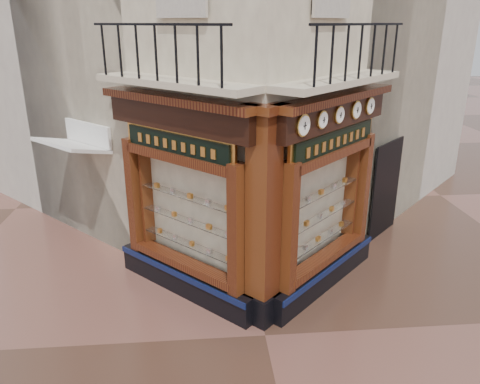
{
  "coord_description": "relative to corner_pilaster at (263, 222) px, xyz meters",
  "views": [
    {
      "loc": [
        -1.04,
        -6.79,
        5.18
      ],
      "look_at": [
        -0.27,
        2.0,
        1.97
      ],
      "focal_mm": 35.0,
      "sensor_mm": 36.0,
      "label": 1
    }
  ],
  "objects": [
    {
      "name": "clock_d",
      "position": [
        1.92,
        1.32,
        1.67
      ],
      "size": [
        0.28,
        0.28,
        0.35
      ],
      "rotation": [
        0.0,
        0.0,
        0.79
      ],
      "color": "gold",
      "rests_on": "ground"
    },
    {
      "name": "corner_pilaster",
      "position": [
        0.0,
        0.0,
        0.0
      ],
      "size": [
        0.85,
        0.85,
        3.98
      ],
      "rotation": [
        0.0,
        0.0,
        0.79
      ],
      "color": "black",
      "rests_on": "ground"
    },
    {
      "name": "shopfront_left",
      "position": [
        -1.41,
        1.07,
        0.03
      ],
      "size": [
        2.86,
        2.86,
        3.98
      ],
      "rotation": [
        0.0,
        0.0,
        2.36
      ],
      "color": "black",
      "rests_on": "ground"
    },
    {
      "name": "signboard_right",
      "position": [
        1.46,
        1.01,
        1.15
      ],
      "size": [
        2.15,
        2.15,
        0.58
      ],
      "rotation": [
        0.0,
        0.0,
        0.79
      ],
      "color": "gold",
      "rests_on": "ground"
    },
    {
      "name": "neighbour_right",
      "position": [
        2.47,
        8.13,
        3.55
      ],
      "size": [
        11.31,
        11.31,
        11.0
      ],
      "primitive_type": "cube",
      "rotation": [
        0.0,
        0.0,
        0.79
      ],
      "color": "beige",
      "rests_on": "ground"
    },
    {
      "name": "neighbour_left",
      "position": [
        -2.47,
        8.13,
        3.55
      ],
      "size": [
        11.31,
        11.31,
        11.0
      ],
      "primitive_type": "cube",
      "rotation": [
        0.0,
        0.0,
        0.79
      ],
      "color": "beige",
      "rests_on": "ground"
    },
    {
      "name": "clock_a",
      "position": [
        0.62,
        0.02,
        1.67
      ],
      "size": [
        0.3,
        0.3,
        0.37
      ],
      "rotation": [
        0.0,
        0.0,
        0.79
      ],
      "color": "gold",
      "rests_on": "ground"
    },
    {
      "name": "awning",
      "position": [
        -3.93,
        3.23,
        -1.95
      ],
      "size": [
        1.92,
        1.92,
        0.32
      ],
      "primitive_type": null,
      "rotation": [
        0.24,
        0.0,
        2.36
      ],
      "color": "white",
      "rests_on": "ground"
    },
    {
      "name": "clock_b",
      "position": [
        1.04,
        0.44,
        1.67
      ],
      "size": [
        0.26,
        0.26,
        0.32
      ],
      "rotation": [
        0.0,
        0.0,
        0.79
      ],
      "color": "gold",
      "rests_on": "ground"
    },
    {
      "name": "balcony",
      "position": [
        0.0,
        0.99,
        2.27
      ],
      "size": [
        5.94,
        2.97,
        1.03
      ],
      "color": "beige",
      "rests_on": "ground"
    },
    {
      "name": "shopfront_right",
      "position": [
        1.41,
        1.07,
        0.03
      ],
      "size": [
        2.86,
        2.86,
        3.98
      ],
      "rotation": [
        0.0,
        0.0,
        0.79
      ],
      "color": "black",
      "rests_on": "ground"
    },
    {
      "name": "signboard_left",
      "position": [
        -1.46,
        1.01,
        1.15
      ],
      "size": [
        2.02,
        2.02,
        0.54
      ],
      "rotation": [
        0.0,
        0.0,
        2.36
      ],
      "color": "gold",
      "rests_on": "ground"
    },
    {
      "name": "ground",
      "position": [
        0.0,
        -0.5,
        -1.95
      ],
      "size": [
        80.0,
        80.0,
        0.0
      ],
      "primitive_type": "plane",
      "color": "#462C20",
      "rests_on": "ground"
    },
    {
      "name": "clock_e",
      "position": [
        2.34,
        1.73,
        1.67
      ],
      "size": [
        0.28,
        0.28,
        0.35
      ],
      "rotation": [
        0.0,
        0.0,
        0.79
      ],
      "color": "gold",
      "rests_on": "ground"
    },
    {
      "name": "clock_c",
      "position": [
        1.46,
        0.85,
        1.67
      ],
      "size": [
        0.26,
        0.26,
        0.32
      ],
      "rotation": [
        0.0,
        0.0,
        0.79
      ],
      "color": "gold",
      "rests_on": "ground"
    }
  ]
}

